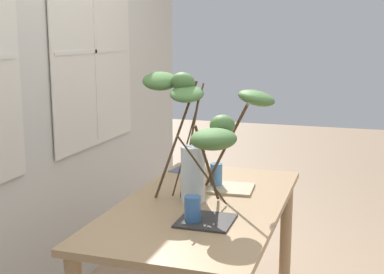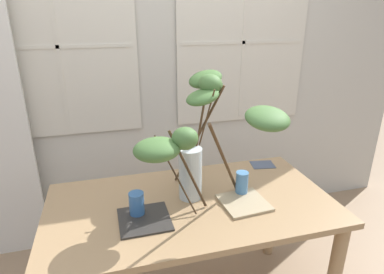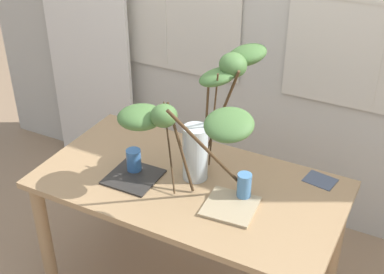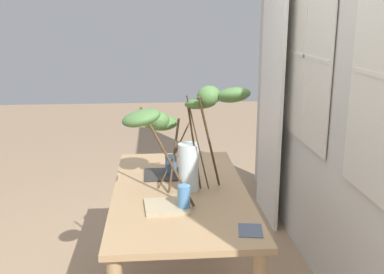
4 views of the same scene
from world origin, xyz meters
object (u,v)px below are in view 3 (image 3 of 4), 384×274
Objects in this scene: vase_with_branches at (198,113)px; drinking_glass_blue_left at (134,161)px; plate_square_left at (133,177)px; plate_square_right at (230,206)px; drinking_glass_blue_right at (244,186)px; dining_table at (189,202)px.

drinking_glass_blue_left is at bearing -170.49° from vase_with_branches.
plate_square_left is 0.53m from plate_square_right.
drinking_glass_blue_left is at bearing -175.22° from drinking_glass_blue_right.
vase_with_branches reaches higher than dining_table.
plate_square_left is at bearing -62.21° from drinking_glass_blue_left.
vase_with_branches is 5.76× the size of drinking_glass_blue_right.
plate_square_right is at bearing -4.73° from drinking_glass_blue_left.
vase_with_branches is (0.04, 0.01, 0.51)m from dining_table.
vase_with_branches is 0.46m from plate_square_right.
vase_with_branches is at bearing 178.29° from drinking_glass_blue_right.
vase_with_branches is at bearing 17.25° from dining_table.
vase_with_branches is at bearing 155.29° from plate_square_right.
dining_table is at bearing -162.75° from vase_with_branches.
dining_table is 0.35m from drinking_glass_blue_right.
vase_with_branches reaches higher than plate_square_right.
drinking_glass_blue_left is 0.58m from drinking_glass_blue_right.
dining_table is 6.48× the size of plate_square_right.
plate_square_right reaches higher than plate_square_left.
plate_square_left is (-0.26, -0.10, 0.13)m from dining_table.
drinking_glass_blue_left is 0.50× the size of plate_square_left.
drinking_glass_blue_right is at bearing -1.71° from vase_with_branches.
vase_with_branches reaches higher than plate_square_left.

